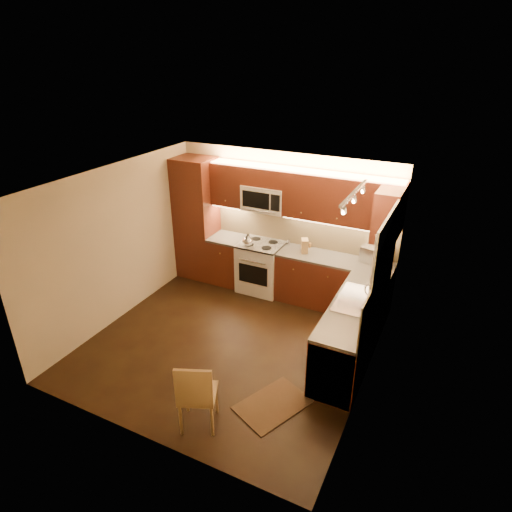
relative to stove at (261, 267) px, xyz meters
The scene contains 37 objects.
floor 1.76m from the stove, 79.85° to the right, with size 4.00×4.00×0.01m, color black.
ceiling 2.66m from the stove, 79.85° to the right, with size 4.00×4.00×0.01m, color beige.
wall_back 0.91m from the stove, 47.29° to the left, with size 4.00×0.01×2.50m, color #C3B28F.
wall_front 3.77m from the stove, 85.33° to the right, with size 4.00×0.01×2.50m, color #C3B28F.
wall_left 2.51m from the stove, 135.42° to the right, with size 0.01×4.00×2.50m, color #C3B28F.
wall_right 2.95m from the stove, 36.06° to the right, with size 0.01×4.00×2.50m, color #C3B28F.
pantry 1.52m from the stove, behind, with size 0.70×0.60×2.30m, color #451A0E.
base_cab_back_left 0.69m from the stove, behind, with size 0.62×0.60×0.86m, color #451A0E.
counter_back_left 0.81m from the stove, behind, with size 0.62×0.60×0.04m, color #32302D.
base_cab_back_right 1.34m from the stove, ahead, with size 1.92×0.60×0.86m, color #451A0E.
counter_back_right 1.40m from the stove, ahead, with size 1.92×0.60×0.04m, color #32302D.
base_cab_right 2.37m from the stove, 32.52° to the right, with size 0.60×2.00×0.86m, color #451A0E.
counter_right 2.41m from the stove, 32.52° to the right, with size 0.60×2.00×0.04m, color #32302D.
dishwasher 2.81m from the stove, 44.64° to the right, with size 0.58×0.60×0.84m, color silver.
backsplash_back 1.03m from the stove, 25.86° to the left, with size 3.30×0.02×0.60m, color tan.
backsplash_right 2.72m from the stove, 29.11° to the right, with size 0.02×2.00×0.60m, color tan.
upper_cab_back_left 1.58m from the stove, 167.74° to the left, with size 0.62×0.35×0.75m, color #451A0E.
upper_cab_back_right 1.95m from the stove, ahead, with size 1.92×0.35×0.75m, color #451A0E.
upper_cab_bridge 1.64m from the stove, 90.00° to the left, with size 0.76×0.35×0.31m, color #451A0E.
upper_cab_right_corner 2.57m from the stove, ahead, with size 0.35×0.50×0.75m, color #451A0E.
stove is the anchor object (origin of this frame).
microwave 1.27m from the stove, 90.00° to the left, with size 0.76×0.38×0.44m, color silver, non-canonical shape.
window_frame 2.79m from the stove, 26.21° to the right, with size 0.03×1.44×1.24m, color silver.
window_blinds 2.77m from the stove, 26.41° to the right, with size 0.02×1.36×1.16m, color silver.
sink 2.35m from the stove, 29.36° to the right, with size 0.52×0.86×0.15m, color silver, non-canonical shape.
faucet 2.52m from the stove, 27.30° to the right, with size 0.20×0.04×0.30m, color silver, non-canonical shape.
track_light_bar 3.01m from the stove, 34.57° to the right, with size 0.04×1.20×0.03m, color silver.
kettle 0.62m from the stove, 133.43° to the right, with size 0.19×0.19×0.22m, color silver, non-canonical shape.
toaster_oven 2.06m from the stove, ahead, with size 0.44×0.33×0.27m, color silver.
knife_block 0.98m from the stove, ahead, with size 0.11×0.17×0.24m, color #AA8A4C.
spice_jar_a 0.69m from the stove, 24.59° to the left, with size 0.05×0.05×0.10m, color silver.
spice_jar_b 0.93m from the stove, 19.42° to the left, with size 0.05×0.05×0.09m, color brown.
spice_jar_c 0.94m from the stove, 18.68° to the left, with size 0.05×0.05×0.11m, color silver.
spice_jar_d 0.98m from the stove, 18.00° to the left, with size 0.04×0.04×0.08m, color #97642D.
soap_bottle 2.30m from the stove, 15.69° to the right, with size 0.08×0.09×0.19m, color silver.
rug 2.97m from the stove, 61.47° to the right, with size 0.59×0.89×0.01m, color black.
dining_chair 3.29m from the stove, 77.17° to the right, with size 0.42×0.42×0.95m, color #AA8A4C, non-canonical shape.
Camera 1 is at (2.72, -4.68, 4.03)m, focal length 30.52 mm.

